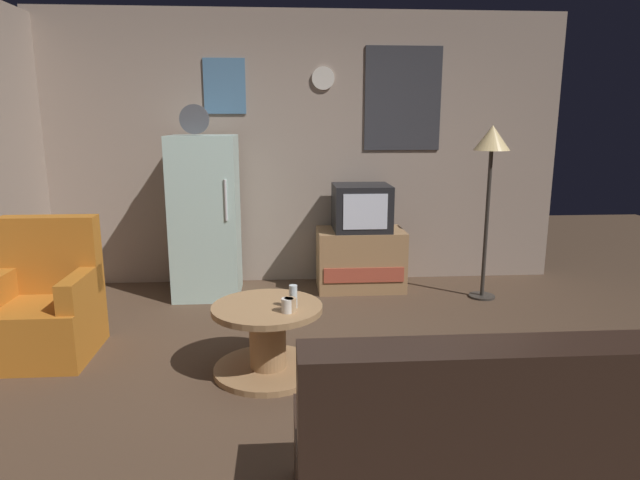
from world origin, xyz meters
The scene contains 12 objects.
ground_plane centered at (0.00, 0.00, 0.00)m, with size 12.00×12.00×0.00m, color #4C3828.
wall_with_art centered at (0.01, 2.45, 1.34)m, with size 5.20×0.12×2.67m.
fridge centered at (-0.93, 1.97, 0.75)m, with size 0.60×0.62×1.77m.
tv_stand centered at (0.55, 2.06, 0.29)m, with size 0.84×0.53×0.59m.
crt_tv centered at (0.55, 2.06, 0.81)m, with size 0.54×0.51×0.44m.
standing_lamp centered at (1.65, 1.69, 1.36)m, with size 0.32×0.32×1.59m.
coffee_table centered at (-0.32, 0.26, 0.23)m, with size 0.72×0.72×0.46m.
wine_glass centered at (-0.15, 0.20, 0.54)m, with size 0.05×0.05×0.15m, color silver.
mug_ceramic_white centered at (-0.19, 0.12, 0.51)m, with size 0.08×0.08×0.09m, color silver.
mug_ceramic_tan centered at (-0.17, 0.12, 0.51)m, with size 0.08×0.08×0.09m, color tan.
armchair centered at (-1.90, 0.67, 0.34)m, with size 0.68×0.68×0.96m.
couch centered at (0.67, -1.28, 0.31)m, with size 1.70×0.80×0.92m.
Camera 1 is at (-0.21, -3.13, 1.64)m, focal length 30.84 mm.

